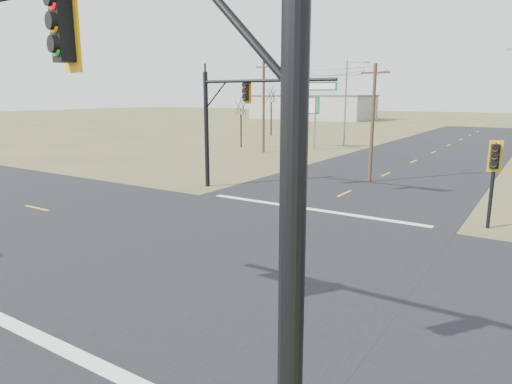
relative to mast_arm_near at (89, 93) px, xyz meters
The scene contains 15 objects.
ground 11.05m from the mast_arm_near, 115.09° to the left, with size 320.00×320.00×0.00m, color brown.
road_ew 11.04m from the mast_arm_near, 115.09° to the left, with size 160.00×14.00×0.02m, color black.
road_ns 11.04m from the mast_arm_near, 115.09° to the left, with size 14.00×160.00×0.02m, color black.
stop_bar_near 7.07m from the mast_arm_near, 165.51° to the left, with size 12.00×0.40×0.01m, color silver.
stop_bar_far 17.49m from the mast_arm_near, 103.99° to the left, with size 12.00×0.40×0.01m, color silver.
mast_arm_near is the anchor object (origin of this frame).
mast_arm_far 20.30m from the mast_arm_near, 117.50° to the left, with size 8.84×0.50×7.15m.
pedestal_signal_ne 17.83m from the mast_arm_near, 76.76° to the left, with size 0.67×0.58×3.90m.
utility_pole_near 25.50m from the mast_arm_near, 99.17° to the left, with size 1.90×0.22×7.77m.
utility_pole_far 39.78m from the mast_arm_near, 118.09° to the left, with size 2.17×0.73×9.09m.
highway_sign 44.23m from the mast_arm_near, 112.43° to the left, with size 2.95×0.59×5.59m.
streetlight_c 47.44m from the mast_arm_near, 107.08° to the left, with size 2.68×0.41×9.56m.
bare_tree_a 44.23m from the mast_arm_near, 121.74° to the left, with size 2.39×2.39×5.75m.
bare_tree_b 59.88m from the mast_arm_near, 118.32° to the left, with size 3.61×3.61×7.42m.
warehouse_left 107.95m from the mast_arm_near, 114.06° to the left, with size 28.00×14.00×5.50m, color #A8A395.
Camera 1 is at (9.92, -13.07, 5.74)m, focal length 32.00 mm.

